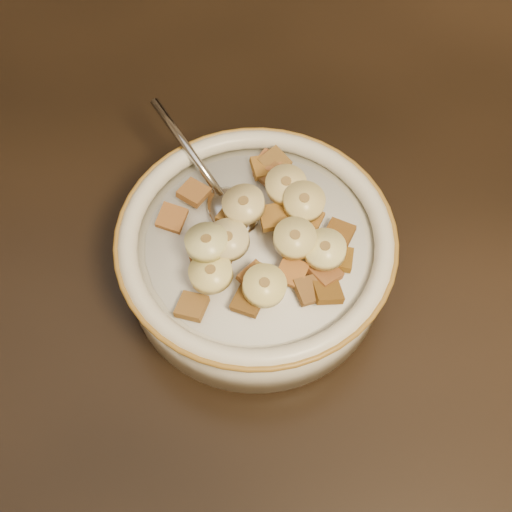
{
  "coord_description": "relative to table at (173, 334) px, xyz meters",
  "views": [
    {
      "loc": [
        0.08,
        -0.23,
        1.26
      ],
      "look_at": [
        0.06,
        0.05,
        0.78
      ],
      "focal_mm": 50.0,
      "sensor_mm": 36.0,
      "label": 1
    }
  ],
  "objects": [
    {
      "name": "cereal_square_19",
      "position": [
        0.06,
        -0.01,
        0.08
      ],
      "size": [
        0.03,
        0.03,
        0.01
      ],
      "primitive_type": "cube",
      "rotation": [
        -0.02,
        0.16,
        2.77
      ],
      "color": "brown",
      "rests_on": "milk"
    },
    {
      "name": "cereal_square_1",
      "position": [
        0.11,
        0.01,
        0.08
      ],
      "size": [
        0.03,
        0.03,
        0.01
      ],
      "primitive_type": "cube",
      "rotation": [
        0.15,
        -0.14,
        1.99
      ],
      "color": "brown",
      "rests_on": "milk"
    },
    {
      "name": "cereal_square_21",
      "position": [
        0.13,
        0.05,
        0.08
      ],
      "size": [
        0.03,
        0.03,
        0.01
      ],
      "primitive_type": "cube",
      "rotation": [
        -0.06,
        -0.08,
        1.16
      ],
      "color": "brown",
      "rests_on": "milk"
    },
    {
      "name": "cereal_square_12",
      "position": [
        0.07,
        0.01,
        0.08
      ],
      "size": [
        0.03,
        0.03,
        0.01
      ],
      "primitive_type": "cube",
      "rotation": [
        0.21,
        0.09,
        0.89
      ],
      "color": "brown",
      "rests_on": "milk"
    },
    {
      "name": "banana_slice_3",
      "position": [
        0.07,
        0.0,
        0.09
      ],
      "size": [
        0.04,
        0.04,
        0.01
      ],
      "primitive_type": "cylinder",
      "rotation": [
        0.11,
        -0.02,
        1.09
      ],
      "color": "#DCC370",
      "rests_on": "milk"
    },
    {
      "name": "milk",
      "position": [
        0.06,
        0.05,
        0.07
      ],
      "size": [
        0.17,
        0.17,
        0.0
      ],
      "primitive_type": "cylinder",
      "color": "silver",
      "rests_on": "cereal_bowl"
    },
    {
      "name": "cereal_square_18",
      "position": [
        0.07,
        0.01,
        0.08
      ],
      "size": [
        0.03,
        0.03,
        0.01
      ],
      "primitive_type": "cube",
      "rotation": [
        -0.05,
        -0.11,
        1.24
      ],
      "color": "olive",
      "rests_on": "milk"
    },
    {
      "name": "cereal_square_2",
      "position": [
        0.07,
        0.11,
        0.08
      ],
      "size": [
        0.03,
        0.03,
        0.01
      ],
      "primitive_type": "cube",
      "rotation": [
        0.05,
        0.13,
        0.31
      ],
      "color": "#996623",
      "rests_on": "milk"
    },
    {
      "name": "cereal_square_20",
      "position": [
        0.12,
        0.02,
        0.08
      ],
      "size": [
        0.03,
        0.03,
        0.01
      ],
      "primitive_type": "cube",
      "rotation": [
        0.24,
        0.0,
        2.31
      ],
      "color": "brown",
      "rests_on": "milk"
    },
    {
      "name": "cereal_square_22",
      "position": [
        0.12,
        0.01,
        0.08
      ],
      "size": [
        0.03,
        0.02,
        0.01
      ],
      "primitive_type": "cube",
      "rotation": [
        0.23,
        0.18,
        1.83
      ],
      "color": "brown",
      "rests_on": "milk"
    },
    {
      "name": "spoon",
      "position": [
        0.04,
        0.07,
        0.07
      ],
      "size": [
        0.06,
        0.06,
        0.01
      ],
      "primitive_type": "ellipsoid",
      "rotation": [
        0.0,
        0.0,
        3.8
      ],
      "color": "#ACACAC",
      "rests_on": "cereal_bowl"
    },
    {
      "name": "banana_slice_5",
      "position": [
        0.08,
        0.08,
        0.1
      ],
      "size": [
        0.04,
        0.04,
        0.01
      ],
      "primitive_type": "cylinder",
      "rotation": [
        -0.12,
        -0.04,
        2.64
      ],
      "color": "#F4CE7C",
      "rests_on": "milk"
    },
    {
      "name": "cereal_square_4",
      "position": [
        0.08,
        0.06,
        0.09
      ],
      "size": [
        0.02,
        0.02,
        0.01
      ],
      "primitive_type": "cube",
      "rotation": [
        0.03,
        -0.01,
        0.26
      ],
      "color": "olive",
      "rests_on": "milk"
    },
    {
      "name": "cereal_square_5",
      "position": [
        0.01,
        0.09,
        0.08
      ],
      "size": [
        0.03,
        0.03,
        0.01
      ],
      "primitive_type": "cube",
      "rotation": [
        0.05,
        0.14,
        1.07
      ],
      "color": "brown",
      "rests_on": "milk"
    },
    {
      "name": "cereal_square_7",
      "position": [
        0.04,
        0.03,
        0.09
      ],
      "size": [
        0.03,
        0.03,
        0.01
      ],
      "primitive_type": "cube",
      "rotation": [
        -0.24,
        -0.13,
        2.84
      ],
      "color": "brown",
      "rests_on": "milk"
    },
    {
      "name": "cereal_square_17",
      "position": [
        0.07,
        0.12,
        0.08
      ],
      "size": [
        0.03,
        0.03,
        0.01
      ],
      "primitive_type": "cube",
      "rotation": [
        -0.07,
        0.06,
        1.07
      ],
      "color": "#98592E",
      "rests_on": "milk"
    },
    {
      "name": "cereal_square_13",
      "position": [
        0.05,
        0.06,
        0.09
      ],
      "size": [
        0.03,
        0.03,
        0.01
      ],
      "primitive_type": "cube",
      "rotation": [
        -0.04,
        0.12,
        1.13
      ],
      "color": "brown",
      "rests_on": "milk"
    },
    {
      "name": "table",
      "position": [
        0.0,
        0.0,
        0.0
      ],
      "size": [
        1.41,
        0.91,
        0.04
      ],
      "primitive_type": "cube",
      "rotation": [
        0.0,
        0.0,
        -0.01
      ],
      "color": "black",
      "rests_on": "floor"
    },
    {
      "name": "banana_slice_1",
      "position": [
        0.03,
        0.01,
        0.09
      ],
      "size": [
        0.04,
        0.04,
        0.01
      ],
      "primitive_type": "cylinder",
      "rotation": [
        -0.09,
        -0.08,
        0.45
      ],
      "color": "#CFC070",
      "rests_on": "milk"
    },
    {
      "name": "banana_slice_0",
      "position": [
        0.05,
        0.03,
        0.1
      ],
      "size": [
        0.04,
        0.04,
        0.02
      ],
      "primitive_type": "cylinder",
      "rotation": [
        -0.1,
        -0.12,
        1.39
      ],
      "color": "beige",
      "rests_on": "milk"
    },
    {
      "name": "cereal_square_10",
      "position": [
        0.1,
        0.07,
        0.08
      ],
      "size": [
        0.03,
        0.03,
        0.01
      ],
      "primitive_type": "cube",
      "rotation": [
        -0.0,
        -0.1,
        2.01
      ],
      "color": "brown",
      "rests_on": "milk"
    },
    {
      "name": "cereal_square_0",
      "position": [
        0.09,
        0.05,
        0.08
      ],
      "size": [
        0.03,
        0.03,
        0.01
      ],
      "primitive_type": "cube",
      "rotation": [
        0.04,
        -0.14,
        1.89
      ],
      "color": "brown",
      "rests_on": "milk"
    },
    {
      "name": "banana_slice_7",
      "position": [
        0.11,
        0.03,
        0.09
      ],
      "size": [
        0.04,
        0.04,
        0.01
      ],
      "primitive_type": "cylinder",
      "rotation": [
        -0.05,
        -0.06,
        1.23
      ],
      "color": "beige",
      "rests_on": "milk"
    },
    {
      "name": "cereal_square_3",
      "position": [
        0.02,
        0.03,
        0.08
      ],
      "size": [
        0.03,
        0.03,
        0.01
      ],
      "primitive_type": "cube",
      "rotation": [
        -0.16,
        -0.11,
        1.93
      ],
      "color": "brown",
      "rests_on": "milk"
    },
    {
      "name": "cereal_square_9",
      "position": [
        0.09,
        0.02,
        0.08
      ],
      "size": [
        0.03,
        0.03,
        0.01
      ],
      "primitive_type": "cube",
      "rotation": [
        -0.18,
        -0.09,
        2.79
      ],
      "color": "#98561F",
      "rests_on": "milk"
    },
    {
      "name": "cereal_square_6",
      "position": [
        0.07,
        0.11,
        0.08
      ],
      "size": [
        0.03,
        0.03,
        0.01
      ],
      "primitive_type": "cube",
      "rotation": [
        -0.02,
        -0.09,
        0.8
      ],
      "color": "brown",
      "rests_on": "milk"
    },
    {
      "name": "cereal_bowl",
      "position": [
        0.06,
        0.05,
        0.04
      ],
      "size": [
        0.2,
        0.2,
        0.05
      ],
      "primitive_type": "cylinder",
      "color": "beige",
      "rests_on": "table"
    },
    {
      "name": "banana_slice_4",
      "position": [
        0.05,
        0.06,
        0.1
      ],
      "size": [
        0.04,
        0.04,
        0.01
      ],
      "primitive_type": "cylinder",
      "rotation": [
        -0.13,
        -0.04,
        1.38
      ],
      "color": "#D3BC8D",
      "rests_on": "milk"
    },
    {
      "name": "cereal_square_14",
      "position": [
        -0.0,
        0.06,
        0.08
      ],
      "size": [
        0.02,
        0.03,
        0.01
      ],
      "primitive_type": "cube",
      "rotation": [
        -0.18,
        -0.09,
        2.88
      ],
      "color": "brown",
      "rests_on": "milk"
    },
    {
      "name": "cereal_square_16",
      "position": [
        0.1,
        0.06,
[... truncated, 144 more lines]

